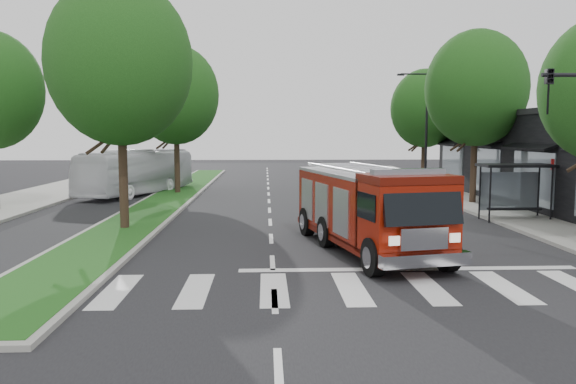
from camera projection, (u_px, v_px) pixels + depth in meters
name	position (u px, v px, depth m)	size (l,w,h in m)	color
ground	(272.00, 263.00, 17.36)	(140.00, 140.00, 0.00)	black
sidewalk_right	(522.00, 213.00, 27.80)	(5.00, 80.00, 0.15)	gray
median	(173.00, 197.00, 35.00)	(3.00, 50.00, 0.15)	gray
bus_shelter	(514.00, 176.00, 25.70)	(3.20, 1.60, 2.61)	black
tree_right_mid	(476.00, 88.00, 31.07)	(5.60, 5.60, 9.72)	black
tree_right_far	(425.00, 108.00, 41.08)	(5.00, 5.00, 8.73)	black
tree_median_near	(120.00, 63.00, 22.38)	(5.80, 5.80, 10.16)	black
tree_median_far	(176.00, 95.00, 36.33)	(5.60, 5.60, 9.72)	black
streetlight_right_far	(424.00, 126.00, 37.20)	(2.11, 0.20, 8.00)	black
fire_engine	(367.00, 209.00, 19.05)	(4.29, 8.96, 2.99)	#4D0C04
city_bus	(138.00, 172.00, 36.93)	(2.50, 10.69, 2.98)	silver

